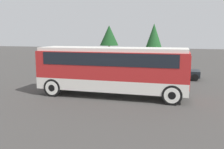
# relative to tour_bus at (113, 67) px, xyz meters

# --- Properties ---
(ground_plane) EXTENTS (120.00, 120.00, 0.00)m
(ground_plane) POSITION_rel_tour_bus_xyz_m (-0.10, -0.00, -1.88)
(ground_plane) COLOR #423F3D
(tour_bus) EXTENTS (9.45, 2.54, 3.12)m
(tour_bus) POSITION_rel_tour_bus_xyz_m (0.00, 0.00, 0.00)
(tour_bus) COLOR silver
(tour_bus) RESTS_ON ground_plane
(parked_car_near) EXTENTS (4.75, 1.84, 1.29)m
(parked_car_near) POSITION_rel_tour_bus_xyz_m (-4.98, 9.05, -1.23)
(parked_car_near) COLOR #2D5638
(parked_car_near) RESTS_ON ground_plane
(parked_car_mid) EXTENTS (4.46, 1.96, 1.28)m
(parked_car_mid) POSITION_rel_tour_bus_xyz_m (3.47, 7.78, -1.24)
(parked_car_mid) COLOR black
(parked_car_mid) RESTS_ON ground_plane
(tree_left) EXTENTS (3.22, 3.22, 5.56)m
(tree_left) POSITION_rel_tour_bus_xyz_m (-8.05, 26.72, 1.94)
(tree_left) COLOR brown
(tree_left) RESTS_ON ground_plane
(tree_center) EXTENTS (2.98, 2.98, 5.84)m
(tree_center) POSITION_rel_tour_bus_xyz_m (-0.50, 27.98, 1.73)
(tree_center) COLOR brown
(tree_center) RESTS_ON ground_plane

